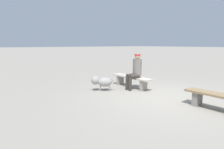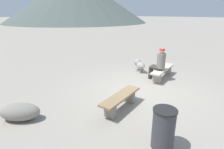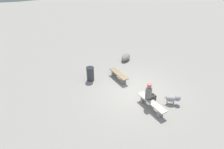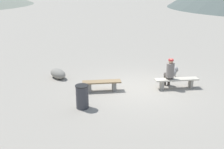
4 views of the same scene
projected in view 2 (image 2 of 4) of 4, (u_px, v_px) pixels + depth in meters
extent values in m
cube|color=gray|center=(141.00, 91.00, 6.34)|extent=(210.00, 210.00, 0.06)
cube|color=gray|center=(110.00, 111.00, 4.63)|extent=(0.16, 0.30, 0.37)
cube|color=gray|center=(129.00, 96.00, 5.42)|extent=(0.16, 0.30, 0.37)
cube|color=#8C704C|center=(121.00, 96.00, 4.96)|extent=(1.57, 0.43, 0.05)
cube|color=gray|center=(157.00, 78.00, 6.92)|extent=(0.11, 0.31, 0.37)
cube|color=gray|center=(167.00, 70.00, 7.89)|extent=(0.11, 0.31, 0.37)
cube|color=beige|center=(163.00, 69.00, 7.33)|extent=(1.82, 0.42, 0.06)
cylinder|color=slate|center=(161.00, 61.00, 6.97)|extent=(0.32, 0.32, 0.59)
sphere|color=#D8A87F|center=(162.00, 51.00, 6.84)|extent=(0.20, 0.20, 0.20)
cylinder|color=red|center=(162.00, 50.00, 6.82)|extent=(0.21, 0.21, 0.07)
cylinder|color=#38332D|center=(157.00, 67.00, 7.24)|extent=(0.16, 0.40, 0.15)
cylinder|color=#38332D|center=(152.00, 72.00, 7.44)|extent=(0.11, 0.11, 0.50)
cylinder|color=#38332D|center=(155.00, 68.00, 7.11)|extent=(0.16, 0.40, 0.15)
cylinder|color=#38332D|center=(150.00, 73.00, 7.31)|extent=(0.11, 0.11, 0.50)
ellipsoid|color=gray|center=(141.00, 66.00, 8.10)|extent=(0.56, 0.59, 0.32)
sphere|color=gray|center=(138.00, 62.00, 8.37)|extent=(0.31, 0.31, 0.31)
cylinder|color=gray|center=(137.00, 70.00, 8.29)|extent=(0.04, 0.04, 0.15)
cylinder|color=gray|center=(141.00, 69.00, 8.34)|extent=(0.04, 0.04, 0.15)
cylinder|color=gray|center=(140.00, 72.00, 8.00)|extent=(0.04, 0.04, 0.15)
cylinder|color=gray|center=(144.00, 71.00, 8.05)|extent=(0.04, 0.04, 0.15)
cylinder|color=gray|center=(144.00, 66.00, 7.82)|extent=(0.10, 0.11, 0.15)
cylinder|color=#38383D|center=(163.00, 129.00, 3.54)|extent=(0.44, 0.44, 0.82)
cylinder|color=black|center=(165.00, 110.00, 3.40)|extent=(0.46, 0.46, 0.03)
ellipsoid|color=gray|center=(20.00, 112.00, 4.51)|extent=(1.00, 1.10, 0.44)
cone|color=#4C5651|center=(70.00, 8.00, 46.61)|extent=(27.08, 27.08, 7.16)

